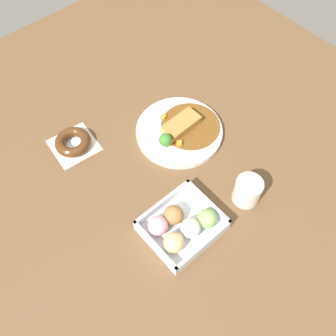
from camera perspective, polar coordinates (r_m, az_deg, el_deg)
ground_plane at (r=1.05m, az=-1.38°, el=-0.59°), size 1.60×1.60×0.00m
curry_plate at (r=1.11m, az=1.81°, el=5.69°), size 0.25×0.25×0.07m
donut_box at (r=0.94m, az=2.02°, el=-8.75°), size 0.18×0.16×0.06m
chocolate_ring_donut at (r=1.12m, az=-14.16°, el=3.79°), size 0.13×0.13×0.03m
coffee_mug at (r=1.00m, az=11.90°, el=-3.39°), size 0.07×0.07×0.08m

